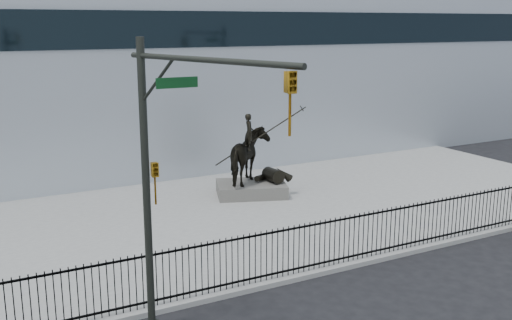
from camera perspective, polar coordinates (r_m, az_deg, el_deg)
name	(u,v)px	position (r m, az deg, el deg)	size (l,w,h in m)	color
ground	(385,279)	(18.20, 12.15, -10.98)	(120.00, 120.00, 0.00)	black
plaza	(267,211)	(23.54, 1.06, -4.90)	(30.00, 12.00, 0.15)	gray
building	(154,73)	(34.44, -9.70, 8.13)	(44.00, 14.00, 9.00)	#B2BAC2
picket_fence	(359,236)	(18.75, 9.80, -7.16)	(22.10, 0.10, 1.50)	black
statue_plinth	(251,189)	(25.35, -0.45, -2.77)	(2.85, 1.96, 0.54)	#5C5954
equestrian_statue	(253,157)	(25.02, -0.33, 0.29)	(3.45, 2.79, 3.10)	black
traffic_signal_left	(169,178)	(13.04, -8.31, -1.67)	(1.52, 4.84, 7.00)	#242722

